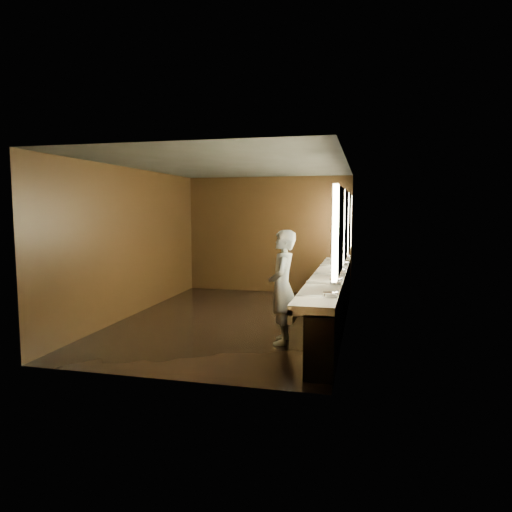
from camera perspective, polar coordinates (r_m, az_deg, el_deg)
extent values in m
plane|color=black|center=(8.46, -2.80, -7.99)|extent=(6.00, 6.00, 0.00)
cube|color=#2D2D2B|center=(8.25, -2.90, 11.25)|extent=(4.00, 6.00, 0.02)
cube|color=black|center=(11.14, 1.52, 2.68)|extent=(4.00, 0.02, 2.80)
cube|color=black|center=(5.44, -11.81, -0.93)|extent=(4.00, 0.02, 2.80)
cube|color=black|center=(9.01, -15.15, 1.69)|extent=(0.02, 6.00, 2.80)
cube|color=black|center=(7.91, 11.19, 1.21)|extent=(0.02, 6.00, 2.80)
cube|color=black|center=(8.06, 9.77, -5.82)|extent=(0.36, 5.40, 0.81)
cube|color=white|center=(7.99, 9.14, -2.68)|extent=(0.55, 5.40, 0.12)
cube|color=white|center=(8.02, 7.38, -3.19)|extent=(0.06, 5.40, 0.18)
cylinder|color=silver|center=(5.79, 9.29, -4.58)|extent=(0.18, 0.04, 0.04)
cylinder|color=silver|center=(6.87, 9.98, -2.92)|extent=(0.18, 0.04, 0.04)
cylinder|color=silver|center=(7.96, 10.49, -1.72)|extent=(0.18, 0.04, 0.04)
cylinder|color=silver|center=(9.05, 10.87, -0.80)|extent=(0.18, 0.04, 0.04)
cylinder|color=silver|center=(10.14, 11.17, -0.08)|extent=(0.18, 0.04, 0.04)
cube|color=#FCF4BE|center=(5.49, 9.89, 2.84)|extent=(0.06, 0.22, 1.15)
cube|color=white|center=(6.29, 10.50, 3.22)|extent=(0.03, 1.32, 1.15)
cube|color=#FCF4BE|center=(7.09, 10.73, 3.52)|extent=(0.06, 0.23, 1.15)
cube|color=white|center=(7.89, 11.14, 3.75)|extent=(0.03, 1.32, 1.15)
cube|color=#FCF4BE|center=(8.69, 11.27, 3.94)|extent=(0.06, 0.23, 1.15)
cube|color=white|center=(9.49, 11.56, 4.10)|extent=(0.03, 1.32, 1.15)
cube|color=#FCF4BE|center=(10.29, 11.64, 4.24)|extent=(0.06, 0.22, 1.15)
imported|color=#869EC9|center=(6.91, 3.31, -3.88)|extent=(0.47, 0.66, 1.72)
cylinder|color=black|center=(7.58, 7.61, -7.59)|extent=(0.44, 0.44, 0.54)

